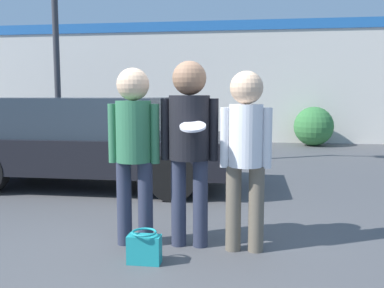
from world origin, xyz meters
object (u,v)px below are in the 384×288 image
at_px(person_left, 134,140).
at_px(shrub, 314,126).
at_px(person_middle_with_frisbee, 189,134).
at_px(parked_car_far, 18,126).
at_px(handbag, 144,248).
at_px(person_right, 246,145).
at_px(parked_car_near, 94,141).

xyz_separation_m(person_left, shrub, (2.92, 8.73, -0.50)).
bearing_deg(shrub, person_middle_with_frisbee, -105.23).
relative_size(parked_car_far, shrub, 4.02).
relative_size(person_left, handbag, 5.92).
distance_m(person_right, parked_car_near, 3.68).
distance_m(person_right, shrub, 8.94).
height_order(person_right, parked_car_near, person_right).
xyz_separation_m(person_right, handbag, (-0.89, -0.45, -0.89)).
relative_size(person_left, person_right, 1.02).
bearing_deg(shrub, person_left, -108.47).
distance_m(parked_car_far, shrub, 8.09).
xyz_separation_m(person_right, shrub, (1.81, 8.74, -0.46)).
relative_size(person_left, person_middle_with_frisbee, 0.96).
relative_size(person_middle_with_frisbee, person_right, 1.06).
height_order(parked_car_far, handbag, parked_car_far).
relative_size(person_left, parked_car_far, 0.39).
height_order(person_middle_with_frisbee, handbag, person_middle_with_frisbee).
xyz_separation_m(person_left, person_right, (1.10, -0.01, -0.03)).
relative_size(person_left, parked_car_near, 0.38).
bearing_deg(person_left, parked_car_far, 128.47).
distance_m(person_middle_with_frisbee, parked_car_far, 7.79).
xyz_separation_m(parked_car_near, handbag, (1.64, -3.11, -0.60)).
bearing_deg(parked_car_far, person_left, -51.53).
bearing_deg(shrub, parked_car_far, -159.10).
bearing_deg(parked_car_near, parked_car_far, 135.11).
height_order(person_middle_with_frisbee, parked_car_near, person_middle_with_frisbee).
distance_m(person_middle_with_frisbee, shrub, 9.02).
distance_m(person_middle_with_frisbee, handbag, 1.16).
distance_m(person_middle_with_frisbee, parked_car_near, 3.29).
xyz_separation_m(person_middle_with_frisbee, parked_car_far, (-5.19, 5.80, -0.40)).
bearing_deg(parked_car_near, handbag, -62.13).
height_order(person_left, person_middle_with_frisbee, person_middle_with_frisbee).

